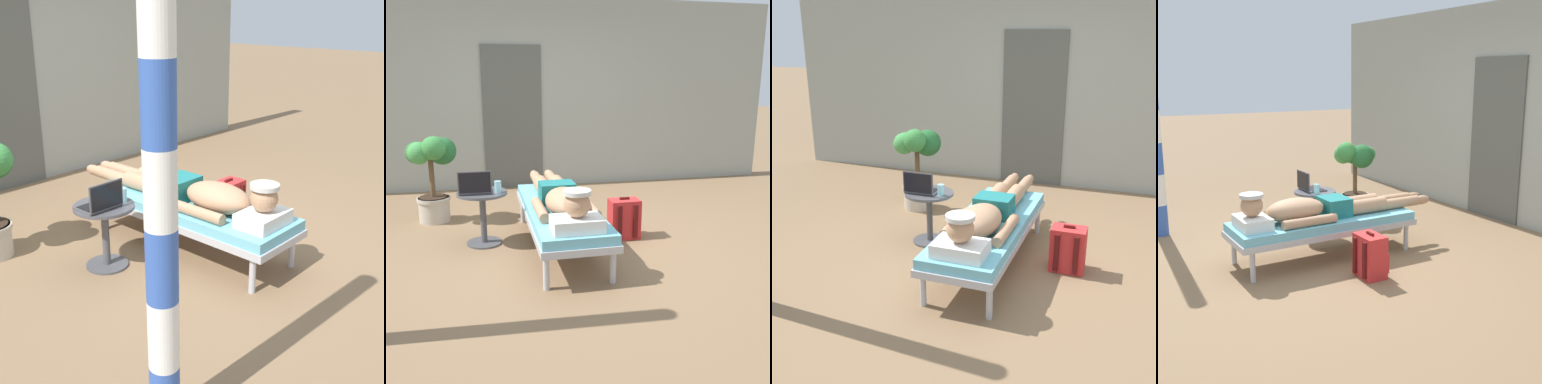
{
  "view_description": "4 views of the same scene",
  "coord_description": "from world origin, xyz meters",
  "views": [
    {
      "loc": [
        -3.17,
        -2.85,
        1.99
      ],
      "look_at": [
        -0.24,
        -0.22,
        0.57
      ],
      "focal_mm": 48.65,
      "sensor_mm": 36.0,
      "label": 1
    },
    {
      "loc": [
        -0.86,
        -4.04,
        1.57
      ],
      "look_at": [
        0.07,
        0.02,
        0.51
      ],
      "focal_mm": 41.48,
      "sensor_mm": 36.0,
      "label": 2
    },
    {
      "loc": [
        1.02,
        -3.9,
        2.02
      ],
      "look_at": [
        -0.35,
        -0.19,
        0.69
      ],
      "focal_mm": 45.01,
      "sensor_mm": 36.0,
      "label": 3
    },
    {
      "loc": [
        4.29,
        -2.39,
        1.82
      ],
      "look_at": [
        0.06,
        0.1,
        0.69
      ],
      "focal_mm": 47.92,
      "sensor_mm": 36.0,
      "label": 4
    }
  ],
  "objects": [
    {
      "name": "house_door_panel",
      "position": [
        -0.33,
        2.47,
        1.02
      ],
      "size": [
        0.84,
        0.03,
        2.04
      ],
      "primitive_type": "cube",
      "color": "#545651",
      "rests_on": "ground"
    },
    {
      "name": "house_wall_back",
      "position": [
        -0.13,
        2.58,
        1.35
      ],
      "size": [
        7.6,
        0.2,
        2.7
      ],
      "primitive_type": "cube",
      "color": "#999E93",
      "rests_on": "ground"
    },
    {
      "name": "potted_plant",
      "position": [
        -1.36,
        1.01,
        0.6
      ],
      "size": [
        0.55,
        0.54,
        0.99
      ],
      "color": "#BFB29E",
      "rests_on": "ground"
    },
    {
      "name": "backpack",
      "position": [
        0.55,
        0.03,
        0.2
      ],
      "size": [
        0.3,
        0.26,
        0.42
      ],
      "color": "red",
      "rests_on": "ground"
    },
    {
      "name": "laptop",
      "position": [
        -0.9,
        0.11,
        0.58
      ],
      "size": [
        0.31,
        0.24,
        0.23
      ],
      "color": "#4C4C51",
      "rests_on": "side_table"
    },
    {
      "name": "person_reclining",
      "position": [
        -0.13,
        -0.17,
        0.52
      ],
      "size": [
        0.53,
        2.17,
        0.33
      ],
      "color": "white",
      "rests_on": "lounge_chair"
    },
    {
      "name": "side_table",
      "position": [
        -0.84,
        0.17,
        0.36
      ],
      "size": [
        0.48,
        0.48,
        0.52
      ],
      "color": "#4C4C51",
      "rests_on": "ground"
    },
    {
      "name": "drink_glass",
      "position": [
        -0.69,
        0.11,
        0.58
      ],
      "size": [
        0.06,
        0.06,
        0.11
      ],
      "primitive_type": "cylinder",
      "color": "#99D8E5",
      "rests_on": "side_table"
    },
    {
      "name": "ground_plane",
      "position": [
        0.0,
        0.0,
        0.0
      ],
      "size": [
        40.0,
        40.0,
        0.0
      ],
      "primitive_type": "plane",
      "color": "#846647"
    },
    {
      "name": "lounge_chair",
      "position": [
        -0.13,
        -0.1,
        0.35
      ],
      "size": [
        0.63,
        1.89,
        0.42
      ],
      "color": "#B7B7BC",
      "rests_on": "ground"
    }
  ]
}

